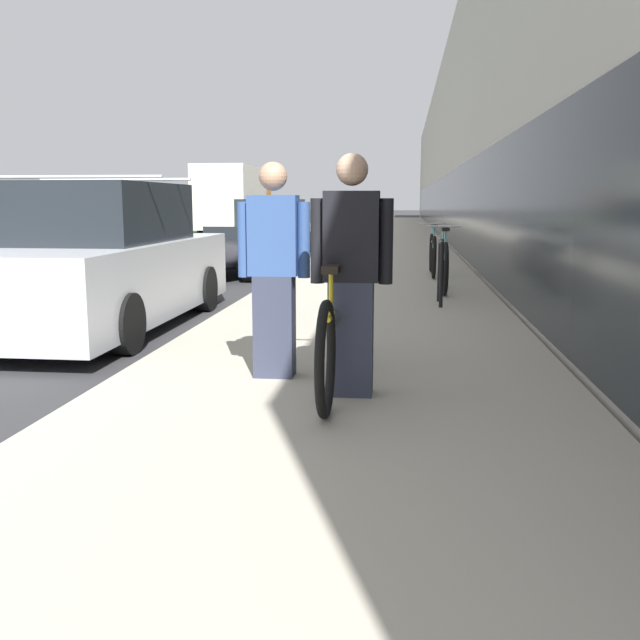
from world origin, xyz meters
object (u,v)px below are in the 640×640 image
at_px(parked_sedan_curbside, 101,264).
at_px(cruiser_bike_middle, 433,254).
at_px(tandem_bicycle, 338,331).
at_px(person_bystander, 274,271).
at_px(vintage_roadster_curbside, 225,254).
at_px(parked_sedan_far, 272,230).
at_px(cruiser_bike_nearest, 443,264).
at_px(bike_rack_hoop, 441,266).
at_px(person_rider, 351,276).
at_px(moving_truck, 234,200).

bearing_deg(parked_sedan_curbside, cruiser_bike_middle, 53.66).
relative_size(tandem_bicycle, person_bystander, 1.52).
bearing_deg(person_bystander, vintage_roadster_curbside, 106.68).
distance_m(vintage_roadster_curbside, parked_sedan_far, 5.20).
relative_size(cruiser_bike_nearest, parked_sedan_curbside, 0.38).
distance_m(cruiser_bike_middle, parked_sedan_far, 7.14).
bearing_deg(vintage_roadster_curbside, bike_rack_hoop, -47.80).
bearing_deg(parked_sedan_far, person_bystander, -79.38).
relative_size(person_rider, parked_sedan_far, 0.38).
relative_size(tandem_bicycle, moving_truck, 0.37).
bearing_deg(bike_rack_hoop, cruiser_bike_nearest, 85.45).
bearing_deg(cruiser_bike_middle, person_rider, -96.06).
xyz_separation_m(vintage_roadster_curbside, moving_truck, (-4.25, 18.48, 1.11)).
relative_size(person_bystander, parked_sedan_curbside, 0.36).
bearing_deg(person_bystander, tandem_bicycle, -17.04).
bearing_deg(parked_sedan_curbside, cruiser_bike_nearest, 36.75).
height_order(cruiser_bike_middle, parked_sedan_curbside, parked_sedan_curbside).
distance_m(tandem_bicycle, vintage_roadster_curbside, 9.24).
height_order(cruiser_bike_nearest, parked_sedan_curbside, parked_sedan_curbside).
xyz_separation_m(person_rider, bike_rack_hoop, (0.84, 4.57, -0.33)).
height_order(vintage_roadster_curbside, moving_truck, moving_truck).
bearing_deg(cruiser_bike_middle, vintage_roadster_curbside, 170.82).
relative_size(person_bystander, cruiser_bike_middle, 0.87).
distance_m(vintage_roadster_curbside, moving_truck, 19.00).
height_order(cruiser_bike_middle, parked_sedan_far, parked_sedan_far).
distance_m(cruiser_bike_middle, vintage_roadster_curbside, 4.13).
bearing_deg(person_rider, parked_sedan_far, 102.72).
height_order(person_rider, moving_truck, moving_truck).
bearing_deg(moving_truck, cruiser_bike_middle, -66.49).
bearing_deg(cruiser_bike_nearest, cruiser_bike_middle, 91.61).
xyz_separation_m(person_rider, parked_sedan_far, (-3.21, 14.21, -0.27)).
bearing_deg(moving_truck, person_bystander, -75.86).
relative_size(person_bystander, bike_rack_hoop, 1.95).
bearing_deg(parked_sedan_far, cruiser_bike_nearest, -63.22).
relative_size(cruiser_bike_nearest, vintage_roadster_curbside, 0.41).
bearing_deg(tandem_bicycle, cruiser_bike_middle, 82.89).
distance_m(cruiser_bike_nearest, moving_truck, 23.14).
bearing_deg(parked_sedan_far, bike_rack_hoop, -67.22).
bearing_deg(tandem_bicycle, person_rider, -69.21).
bearing_deg(cruiser_bike_nearest, parked_sedan_far, 116.78).
distance_m(person_bystander, vintage_roadster_curbside, 8.95).
bearing_deg(person_rider, vintage_roadster_curbside, 109.49).
height_order(bike_rack_hoop, vintage_roadster_curbside, bike_rack_hoop).
xyz_separation_m(person_bystander, cruiser_bike_nearest, (1.58, 5.50, -0.42)).
bearing_deg(vintage_roadster_curbside, person_rider, -70.51).
bearing_deg(moving_truck, vintage_roadster_curbside, -77.06).
height_order(bike_rack_hoop, moving_truck, moving_truck).
relative_size(cruiser_bike_nearest, moving_truck, 0.26).
bearing_deg(parked_sedan_far, person_rider, -77.28).
xyz_separation_m(tandem_bicycle, moving_truck, (-7.32, 27.20, 1.01)).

